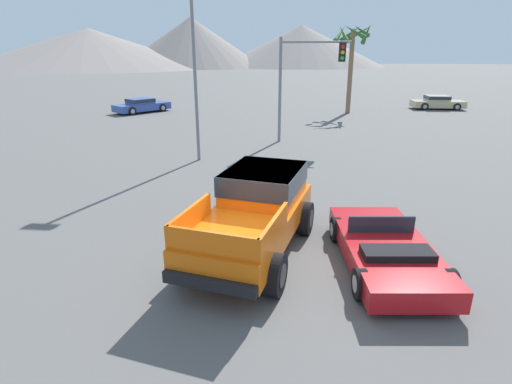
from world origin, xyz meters
The scene contains 9 objects.
ground_plane centered at (0.00, 0.00, 0.00)m, with size 320.00×320.00×0.00m, color #5B5956.
orange_pickup_truck centered at (-0.02, 0.73, 1.08)m, with size 3.13×5.42×1.90m.
red_convertible_car centered at (3.01, 0.06, 0.41)m, with size 2.29×4.33×1.03m.
parked_car_blue centered at (-11.55, 23.37, 0.57)m, with size 4.12×4.56×1.11m.
parked_car_tan centered at (12.95, 27.73, 0.58)m, with size 4.24×1.99×1.14m.
traffic_light_main centered at (1.42, 13.39, 3.77)m, with size 3.63×0.38×5.39m.
street_lamp_post centered at (-3.47, 9.05, 4.65)m, with size 0.90×0.24×7.75m.
palm_tree_tall centered at (5.07, 24.74, 5.09)m, with size 3.05×2.84×6.72m.
distant_mountain_range centered at (-33.33, 117.72, 6.18)m, with size 122.01×83.14×14.47m.
Camera 1 is at (0.84, -8.35, 4.70)m, focal length 28.00 mm.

